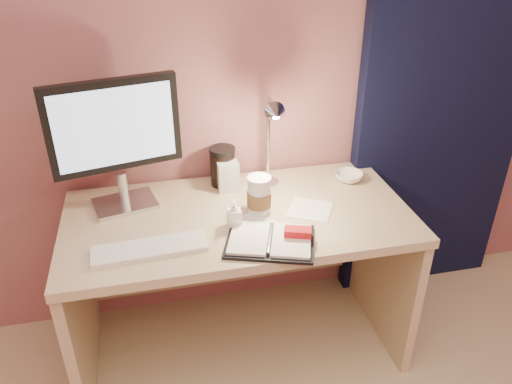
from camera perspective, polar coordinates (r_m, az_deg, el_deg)
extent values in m
plane|color=#A1625D|center=(2.16, -4.20, 14.57)|extent=(3.50, 0.00, 3.50)
cube|color=black|center=(2.52, 20.98, 11.36)|extent=(0.85, 0.08, 2.20)
cube|color=#C0B487|center=(2.04, -2.01, -2.95)|extent=(1.40, 0.70, 0.04)
cube|color=#C0B487|center=(2.26, -19.45, -12.68)|extent=(0.04, 0.66, 0.69)
cube|color=#C0B487|center=(2.44, 14.19, -8.24)|extent=(0.04, 0.66, 0.69)
cube|color=#C0B487|center=(2.48, -3.34, -5.04)|extent=(1.32, 0.03, 0.55)
cube|color=silver|center=(2.15, -14.71, -1.28)|extent=(0.28, 0.23, 0.02)
cylinder|color=silver|center=(2.11, -14.97, 0.49)|extent=(0.04, 0.04, 0.13)
cube|color=black|center=(2.00, -15.97, 7.41)|extent=(0.50, 0.15, 0.36)
cube|color=#A8C2E5|center=(1.97, -16.21, 7.04)|extent=(0.44, 0.10, 0.30)
cube|color=white|center=(1.85, -12.07, -6.34)|extent=(0.42, 0.14, 0.02)
cube|color=black|center=(1.85, 1.61, -5.71)|extent=(0.38, 0.33, 0.01)
cube|color=white|center=(1.85, -0.81, -5.28)|extent=(0.20, 0.24, 0.01)
cube|color=white|center=(1.84, 4.06, -5.56)|extent=(0.20, 0.24, 0.01)
cube|color=red|center=(1.85, 4.80, -4.58)|extent=(0.11, 0.08, 0.03)
cube|color=white|center=(1.97, -0.17, -3.46)|extent=(0.18, 0.18, 0.00)
cube|color=white|center=(2.06, 6.22, -1.98)|extent=(0.23, 0.23, 0.00)
cylinder|color=white|center=(2.00, 0.36, -0.51)|extent=(0.09, 0.09, 0.15)
cylinder|color=brown|center=(2.00, 0.35, -0.79)|extent=(0.10, 0.10, 0.06)
cylinder|color=white|center=(1.96, 0.36, 1.51)|extent=(0.10, 0.10, 0.01)
imported|color=white|center=(2.30, 10.56, 1.74)|extent=(0.13, 0.13, 0.04)
imported|color=white|center=(1.91, -2.48, -2.51)|extent=(0.06, 0.06, 0.12)
cylinder|color=black|center=(2.21, -3.82, 2.74)|extent=(0.11, 0.11, 0.16)
cube|color=silver|center=(2.17, -3.21, 1.80)|extent=(0.09, 0.07, 0.13)
cylinder|color=silver|center=(2.24, 1.34, 1.07)|extent=(0.10, 0.10, 0.02)
cylinder|color=silver|center=(2.15, 1.40, 5.84)|extent=(0.02, 0.02, 0.39)
cone|color=silver|center=(1.92, 3.27, 8.93)|extent=(0.09, 0.08, 0.08)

